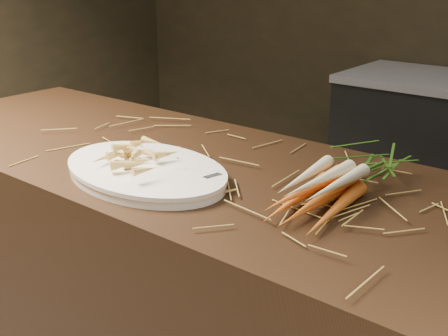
# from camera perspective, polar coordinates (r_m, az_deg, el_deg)

# --- Properties ---
(main_counter) EXTENTS (2.40, 0.70, 0.90)m
(main_counter) POSITION_cam_1_polar(r_m,az_deg,el_deg) (1.58, 1.29, -16.16)
(main_counter) COLOR black
(main_counter) RESTS_ON ground
(straw_bedding) EXTENTS (1.40, 0.60, 0.02)m
(straw_bedding) POSITION_cam_1_polar(r_m,az_deg,el_deg) (1.36, 1.44, -0.33)
(straw_bedding) COLOR olive
(straw_bedding) RESTS_ON main_counter
(root_veg_bunch) EXTENTS (0.17, 0.51, 0.09)m
(root_veg_bunch) POSITION_cam_1_polar(r_m,az_deg,el_deg) (1.27, 12.52, -0.44)
(root_veg_bunch) COLOR #C06017
(root_veg_bunch) RESTS_ON main_counter
(serving_platter) EXTENTS (0.49, 0.35, 0.02)m
(serving_platter) POSITION_cam_1_polar(r_m,az_deg,el_deg) (1.35, -8.00, -0.46)
(serving_platter) COLOR white
(serving_platter) RESTS_ON main_counter
(roasted_veg_heap) EXTENTS (0.24, 0.19, 0.05)m
(roasted_veg_heap) POSITION_cam_1_polar(r_m,az_deg,el_deg) (1.34, -8.08, 1.05)
(roasted_veg_heap) COLOR tan
(roasted_veg_heap) RESTS_ON serving_platter
(serving_fork) EXTENTS (0.05, 0.17, 0.00)m
(serving_fork) POSITION_cam_1_polar(r_m,az_deg,el_deg) (1.22, -4.14, -1.98)
(serving_fork) COLOR silver
(serving_fork) RESTS_ON serving_platter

